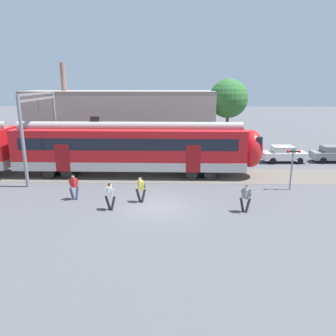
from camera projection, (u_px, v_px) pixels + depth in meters
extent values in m
plane|color=#515156|center=(158.00, 206.00, 20.06)|extent=(160.00, 160.00, 0.00)
cube|color=#B7B2AD|center=(131.00, 163.00, 26.29)|extent=(18.00, 3.06, 0.70)
cube|color=red|center=(130.00, 144.00, 25.89)|extent=(18.00, 3.00, 2.40)
cube|color=black|center=(127.00, 145.00, 24.37)|extent=(16.56, 0.03, 0.90)
cube|color=maroon|center=(193.00, 159.00, 24.51)|extent=(1.10, 0.04, 2.10)
cube|color=maroon|center=(62.00, 158.00, 24.77)|extent=(1.10, 0.04, 2.10)
cylinder|color=#9C9793|center=(129.00, 126.00, 25.53)|extent=(17.64, 0.70, 0.70)
cube|color=black|center=(95.00, 119.00, 25.46)|extent=(0.70, 0.12, 0.40)
cylinder|color=black|center=(209.00, 170.00, 26.28)|extent=(0.90, 2.40, 0.90)
cylinder|color=black|center=(191.00, 170.00, 26.31)|extent=(0.90, 2.40, 0.90)
cylinder|color=black|center=(71.00, 169.00, 26.57)|extent=(0.90, 2.40, 0.90)
cylinder|color=black|center=(54.00, 169.00, 26.61)|extent=(0.90, 2.40, 0.90)
ellipsoid|color=red|center=(251.00, 149.00, 25.72)|extent=(1.80, 2.85, 2.95)
cube|color=black|center=(256.00, 141.00, 25.56)|extent=(0.40, 2.40, 1.00)
cylinder|color=navy|center=(72.00, 194.00, 20.92)|extent=(0.29, 0.38, 0.87)
cylinder|color=navy|center=(77.00, 193.00, 21.08)|extent=(0.29, 0.38, 0.87)
cube|color=red|center=(74.00, 183.00, 20.81)|extent=(0.43, 0.37, 0.56)
cylinder|color=red|center=(77.00, 184.00, 20.80)|extent=(0.19, 0.26, 0.52)
cylinder|color=red|center=(70.00, 183.00, 20.85)|extent=(0.19, 0.26, 0.52)
sphere|color=#9E7051|center=(73.00, 177.00, 20.69)|extent=(0.22, 0.22, 0.22)
sphere|color=black|center=(73.00, 176.00, 20.70)|extent=(0.20, 0.20, 0.20)
cube|color=black|center=(76.00, 182.00, 20.96)|extent=(0.32, 0.26, 0.40)
cylinder|color=#28282D|center=(113.00, 203.00, 19.28)|extent=(0.38, 0.26, 0.87)
cylinder|color=#28282D|center=(108.00, 203.00, 19.36)|extent=(0.38, 0.26, 0.87)
cube|color=silver|center=(110.00, 192.00, 19.14)|extent=(0.34, 0.42, 0.56)
cylinder|color=silver|center=(108.00, 191.00, 19.33)|extent=(0.26, 0.16, 0.52)
cylinder|color=silver|center=(112.00, 193.00, 18.97)|extent=(0.26, 0.16, 0.52)
sphere|color=tan|center=(110.00, 185.00, 19.04)|extent=(0.22, 0.22, 0.22)
sphere|color=black|center=(110.00, 185.00, 19.03)|extent=(0.20, 0.20, 0.20)
cylinder|color=#28282D|center=(138.00, 195.00, 20.60)|extent=(0.38, 0.26, 0.87)
cylinder|color=#28282D|center=(143.00, 196.00, 20.52)|extent=(0.38, 0.26, 0.87)
cube|color=gold|center=(141.00, 185.00, 20.37)|extent=(0.35, 0.42, 0.56)
cylinder|color=gold|center=(143.00, 187.00, 20.21)|extent=(0.26, 0.17, 0.52)
cylinder|color=gold|center=(139.00, 185.00, 20.56)|extent=(0.26, 0.17, 0.52)
sphere|color=beige|center=(140.00, 179.00, 20.27)|extent=(0.22, 0.22, 0.22)
sphere|color=black|center=(141.00, 178.00, 20.26)|extent=(0.20, 0.20, 0.20)
cube|color=#235633|center=(143.00, 184.00, 20.42)|extent=(0.25, 0.32, 0.40)
cylinder|color=#28282D|center=(242.00, 205.00, 19.03)|extent=(0.38, 0.28, 0.87)
cylinder|color=#28282D|center=(248.00, 205.00, 18.97)|extent=(0.38, 0.28, 0.87)
cube|color=gray|center=(246.00, 194.00, 18.81)|extent=(0.36, 0.43, 0.56)
cylinder|color=gray|center=(249.00, 195.00, 18.66)|extent=(0.26, 0.18, 0.52)
cylinder|color=gray|center=(242.00, 193.00, 19.00)|extent=(0.26, 0.18, 0.52)
sphere|color=tan|center=(246.00, 187.00, 18.71)|extent=(0.22, 0.22, 0.22)
sphere|color=black|center=(246.00, 187.00, 18.71)|extent=(0.20, 0.20, 0.20)
cube|color=black|center=(248.00, 193.00, 18.87)|extent=(0.26, 0.32, 0.40)
cube|color=silver|center=(284.00, 156.00, 30.61)|extent=(4.07, 1.81, 0.68)
cube|color=silver|center=(283.00, 149.00, 30.44)|extent=(1.96, 1.52, 0.56)
cube|color=black|center=(293.00, 149.00, 30.47)|extent=(0.18, 1.37, 0.48)
cylinder|color=black|center=(293.00, 157.00, 31.46)|extent=(0.61, 0.23, 0.60)
cylinder|color=black|center=(300.00, 161.00, 29.96)|extent=(0.61, 0.23, 0.60)
cylinder|color=black|center=(268.00, 157.00, 31.43)|extent=(0.61, 0.23, 0.60)
cylinder|color=black|center=(273.00, 161.00, 29.92)|extent=(0.61, 0.23, 0.60)
cube|color=gray|center=(333.00, 155.00, 30.70)|extent=(4.01, 1.65, 0.68)
cube|color=slate|center=(333.00, 149.00, 30.55)|extent=(1.90, 1.45, 0.56)
cylinder|color=black|center=(316.00, 157.00, 31.58)|extent=(0.60, 0.20, 0.60)
cylinder|color=black|center=(323.00, 161.00, 30.08)|extent=(0.60, 0.20, 0.60)
cylinder|color=gray|center=(23.00, 142.00, 22.82)|extent=(0.24, 0.24, 6.50)
cylinder|color=gray|center=(56.00, 129.00, 29.00)|extent=(0.24, 0.24, 6.50)
cube|color=gray|center=(37.00, 94.00, 25.08)|extent=(0.20, 6.40, 0.16)
cube|color=gray|center=(38.00, 99.00, 25.18)|extent=(0.20, 6.40, 0.16)
cylinder|color=black|center=(38.00, 107.00, 25.34)|extent=(0.03, 0.03, 1.00)
cylinder|color=gray|center=(292.00, 169.00, 22.66)|extent=(0.11, 0.11, 3.00)
cube|color=black|center=(293.00, 151.00, 22.34)|extent=(0.80, 0.10, 0.10)
sphere|color=red|center=(288.00, 151.00, 22.29)|extent=(0.20, 0.20, 0.20)
sphere|color=red|center=(299.00, 152.00, 22.27)|extent=(0.20, 0.20, 0.20)
cube|color=white|center=(293.00, 159.00, 22.44)|extent=(0.72, 0.03, 0.48)
cube|color=#B2A899|center=(121.00, 124.00, 34.80)|extent=(19.50, 5.00, 6.00)
cube|color=gray|center=(120.00, 93.00, 33.97)|extent=(19.50, 5.00, 0.40)
cylinder|color=#8C6656|center=(63.00, 79.00, 33.77)|extent=(0.50, 0.50, 3.20)
cylinder|color=brown|center=(227.00, 132.00, 34.81)|extent=(0.32, 0.32, 4.22)
sphere|color=#2D662D|center=(228.00, 99.00, 33.90)|extent=(4.02, 4.02, 4.02)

